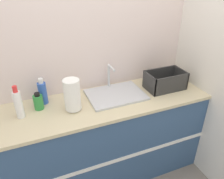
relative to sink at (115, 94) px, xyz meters
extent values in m
cube|color=silver|center=(-0.12, 0.26, 0.39)|extent=(4.29, 0.06, 2.60)
cube|color=silver|center=(0.86, -0.06, 0.39)|extent=(0.06, 2.57, 2.60)
cube|color=#33517A|center=(-0.12, -0.06, -0.48)|extent=(1.89, 0.57, 0.86)
cube|color=white|center=(-0.12, -0.34, -0.48)|extent=(1.89, 0.01, 0.04)
cube|color=beige|center=(-0.12, -0.06, -0.03)|extent=(1.91, 0.60, 0.03)
cube|color=silver|center=(0.00, -0.01, -0.01)|extent=(0.52, 0.39, 0.02)
cylinder|color=silver|center=(0.00, 0.17, 0.11)|extent=(0.02, 0.02, 0.22)
cylinder|color=silver|center=(0.00, 0.10, 0.22)|extent=(0.02, 0.14, 0.02)
cylinder|color=#4C4C51|center=(-0.42, -0.09, -0.01)|extent=(0.10, 0.10, 0.01)
cylinder|color=white|center=(-0.42, -0.09, 0.13)|extent=(0.13, 0.13, 0.27)
cube|color=#2D2D2D|center=(0.51, -0.05, -0.01)|extent=(0.37, 0.23, 0.01)
cube|color=#2D2D2D|center=(0.51, -0.16, 0.08)|extent=(0.37, 0.01, 0.16)
cube|color=#2D2D2D|center=(0.51, 0.06, 0.08)|extent=(0.37, 0.01, 0.16)
cube|color=#2D2D2D|center=(0.33, -0.05, 0.08)|extent=(0.01, 0.23, 0.16)
cube|color=#2D2D2D|center=(0.69, -0.05, 0.08)|extent=(0.01, 0.23, 0.16)
cylinder|color=#2D56B7|center=(-0.64, 0.12, 0.08)|extent=(0.07, 0.07, 0.20)
cylinder|color=silver|center=(-0.64, 0.12, 0.20)|extent=(0.04, 0.04, 0.04)
cylinder|color=white|center=(-0.83, -0.03, 0.10)|extent=(0.06, 0.06, 0.23)
cylinder|color=red|center=(-0.83, -0.03, 0.24)|extent=(0.03, 0.03, 0.05)
cylinder|color=#2D8C3D|center=(-0.68, 0.04, 0.04)|extent=(0.08, 0.08, 0.12)
cylinder|color=black|center=(-0.68, 0.04, 0.12)|extent=(0.04, 0.04, 0.03)
camera|label=1|loc=(-0.70, -1.63, 1.02)|focal=35.00mm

